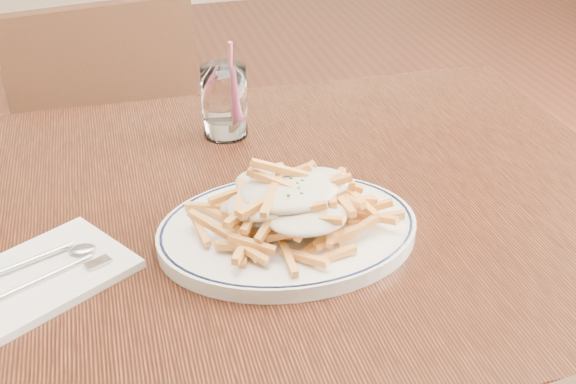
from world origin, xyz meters
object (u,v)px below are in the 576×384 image
object	(u,v)px
table	(232,254)
water_glass	(225,105)
loaded_fries	(288,199)
chair_far	(106,149)
fries_plate	(288,231)

from	to	relation	value
table	water_glass	world-z (taller)	water_glass
loaded_fries	water_glass	xyz separation A→B (m)	(-0.02, 0.32, -0.01)
table	loaded_fries	world-z (taller)	loaded_fries
table	chair_far	xyz separation A→B (m)	(-0.16, 0.74, -0.18)
chair_far	loaded_fries	size ratio (longest dim) A/B	2.99
table	fries_plate	size ratio (longest dim) A/B	3.14
loaded_fries	water_glass	size ratio (longest dim) A/B	1.78
chair_far	loaded_fries	xyz separation A→B (m)	(0.22, -0.84, 0.32)
fries_plate	water_glass	world-z (taller)	water_glass
chair_far	water_glass	bearing A→B (deg)	-68.65
table	fries_plate	bearing A→B (deg)	-56.59
chair_far	water_glass	world-z (taller)	water_glass
chair_far	fries_plate	xyz separation A→B (m)	(0.22, -0.84, 0.27)
fries_plate	loaded_fries	size ratio (longest dim) A/B	1.33
table	water_glass	size ratio (longest dim) A/B	7.46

